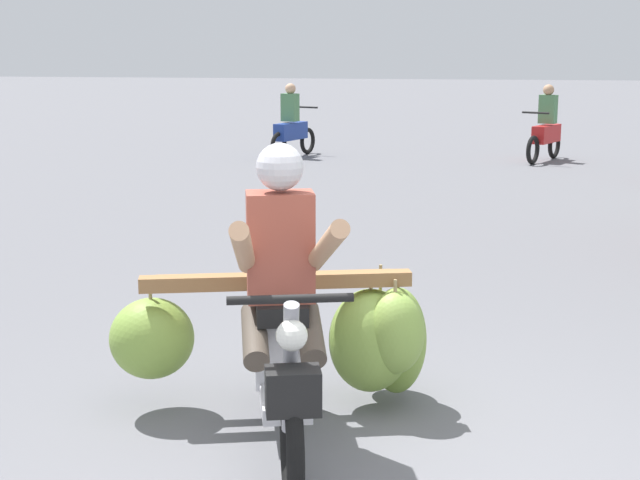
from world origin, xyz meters
TOP-DOWN VIEW (x-y plane):
  - motorbike_main_loaded at (-0.52, 1.02)m, footprint 1.85×1.90m
  - motorbike_distant_ahead_left at (1.30, 13.70)m, footprint 0.78×1.53m
  - motorbike_distant_far_ahead at (-3.43, 13.39)m, footprint 0.68×1.57m

SIDE VIEW (x-z plane):
  - motorbike_main_loaded at x=-0.52m, z-range -0.27..1.31m
  - motorbike_distant_ahead_left at x=1.30m, z-range -0.13..1.27m
  - motorbike_distant_far_ahead at x=-3.43m, z-range -0.13..1.27m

